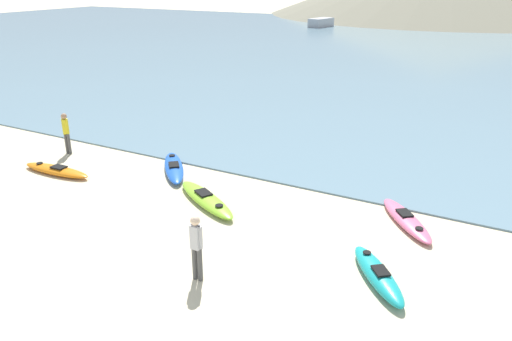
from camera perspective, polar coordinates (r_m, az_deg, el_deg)
The scene contains 10 objects.
ground_plane at distance 12.52m, azimuth -21.17°, elevation -14.46°, with size 400.00×400.00×0.00m, color beige.
bay_water at distance 51.06m, azimuth 19.48°, elevation 12.56°, with size 160.00×70.00×0.06m, color slate.
kayak_on_sand_0 at distance 19.28m, azimuth -9.37°, elevation 0.35°, with size 2.70×2.94×0.37m.
kayak_on_sand_1 at distance 15.81m, azimuth 16.79°, elevation -5.38°, with size 2.36×2.76×0.31m.
kayak_on_sand_2 at distance 20.27m, azimuth -21.86°, elevation 0.03°, with size 3.11×0.79×0.32m.
kayak_on_sand_3 at distance 12.86m, azimuth 13.74°, elevation -11.48°, with size 2.16×2.48×0.41m.
kayak_on_sand_4 at distance 16.49m, azimuth -5.74°, elevation -3.27°, with size 3.34×2.33×0.35m.
person_near_foreground at distance 12.23m, azimuth -6.84°, elevation -8.32°, with size 0.35×0.24×1.74m.
person_near_waterline at distance 22.08m, azimuth -20.89°, elevation 4.25°, with size 0.35×0.31×1.74m.
moored_boat_1 at distance 72.55m, azimuth 7.44°, elevation 16.43°, with size 2.56×4.19×1.15m.
Camera 1 is at (8.32, -6.10, 7.08)m, focal length 35.00 mm.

